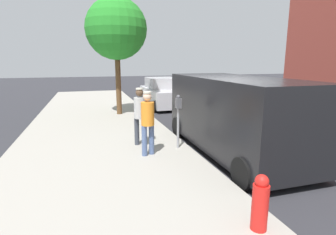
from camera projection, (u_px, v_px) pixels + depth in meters
The scene contains 9 objects.
ground_plane at pixel (219, 147), 8.17m from camera, with size 80.00×80.00×0.00m, color #2D2D33.
sidewalk_slab at pixel (101, 157), 7.16m from camera, with size 5.00×32.00×0.15m, color #9E998E.
parking_meter_near at pixel (178, 112), 7.48m from camera, with size 0.14×0.18×1.52m.
pedestrian_in_gray at pixel (140, 113), 7.74m from camera, with size 0.34×0.34×1.69m.
pedestrian_in_orange at pixel (148, 119), 6.90m from camera, with size 0.35×0.34×1.68m.
parked_van at pixel (235, 113), 7.46m from camera, with size 2.12×5.20×2.15m.
parked_sedan_behind at pixel (163, 94), 15.40m from camera, with size 1.94×4.40×1.65m.
street_tree at pixel (116, 29), 11.80m from camera, with size 2.72×2.72×5.19m.
fire_hydrant at pixel (260, 203), 3.87m from camera, with size 0.24×0.24×0.86m.
Camera 1 is at (3.76, 7.02, 2.59)m, focal length 28.58 mm.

